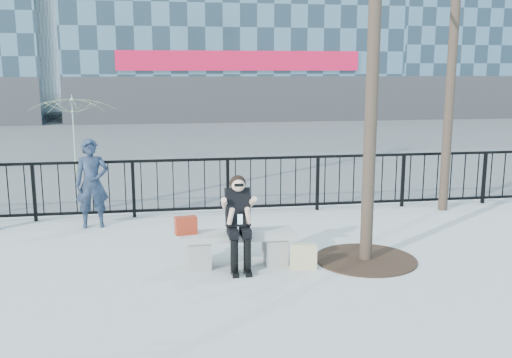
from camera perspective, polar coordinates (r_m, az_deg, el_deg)
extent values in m
plane|color=#9D9D98|center=(8.34, -1.86, -8.56)|extent=(120.00, 120.00, 0.00)
cube|color=#474747|center=(22.99, -6.67, 3.93)|extent=(60.00, 23.00, 0.01)
cube|color=black|center=(10.98, -3.90, 1.99)|extent=(14.00, 0.05, 0.05)
cube|color=black|center=(11.17, -3.84, -2.88)|extent=(14.00, 0.05, 0.05)
cube|color=#2D2D30|center=(30.07, -1.56, 7.93)|extent=(18.00, 0.08, 2.40)
cube|color=#AE0B2C|center=(29.97, -1.57, 11.75)|extent=(12.60, 0.12, 1.00)
cylinder|color=black|center=(11.78, 19.19, 13.84)|extent=(0.18, 0.18, 7.00)
cylinder|color=black|center=(8.68, 10.89, -7.89)|extent=(1.50, 1.50, 0.02)
cube|color=slate|center=(8.23, -5.70, -7.42)|extent=(0.32, 0.38, 0.40)
cube|color=slate|center=(8.36, 1.90, -7.07)|extent=(0.32, 0.38, 0.40)
cube|color=gray|center=(8.21, -1.87, -5.63)|extent=(1.65, 0.46, 0.09)
cube|color=maroon|center=(8.12, -7.04, -4.63)|extent=(0.33, 0.20, 0.25)
cube|color=beige|center=(8.16, 4.76, -7.72)|extent=(0.40, 0.22, 0.36)
imported|color=black|center=(10.49, -16.08, -0.43)|extent=(0.62, 0.44, 1.59)
imported|color=yellow|center=(16.07, -17.71, 4.27)|extent=(2.96, 2.99, 2.12)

